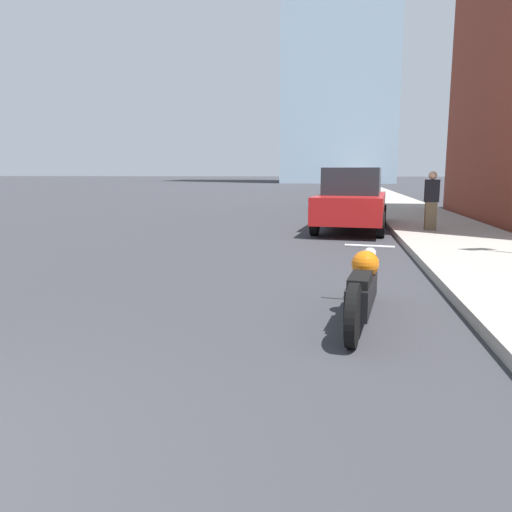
{
  "coord_description": "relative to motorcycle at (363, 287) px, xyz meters",
  "views": [
    {
      "loc": [
        2.95,
        -1.47,
        1.68
      ],
      "look_at": [
        1.82,
        5.45,
        0.5
      ],
      "focal_mm": 35.0,
      "sensor_mm": 36.0,
      "label": 1
    }
  ],
  "objects": [
    {
      "name": "parked_car_white",
      "position": [
        -0.04,
        54.67,
        0.48
      ],
      "size": [
        1.92,
        4.15,
        1.76
      ],
      "rotation": [
        0.0,
        0.0,
        -0.01
      ],
      "color": "silver",
      "rests_on": "ground_plane"
    },
    {
      "name": "sidewalk",
      "position": [
        2.65,
        35.81,
        -0.31
      ],
      "size": [
        2.92,
        240.0,
        0.15
      ],
      "color": "#9E998E",
      "rests_on": "ground_plane"
    },
    {
      "name": "parked_car_silver",
      "position": [
        -0.23,
        44.16,
        0.49
      ],
      "size": [
        2.19,
        3.94,
        1.76
      ],
      "rotation": [
        0.0,
        0.0,
        -0.08
      ],
      "color": "#BCBCC1",
      "rests_on": "ground_plane"
    },
    {
      "name": "parked_car_yellow",
      "position": [
        -0.14,
        32.16,
        0.46
      ],
      "size": [
        2.1,
        4.07,
        1.71
      ],
      "rotation": [
        0.0,
        0.0,
        -0.08
      ],
      "color": "gold",
      "rests_on": "ground_plane"
    },
    {
      "name": "pedestrian",
      "position": [
        2.16,
        8.22,
        0.55
      ],
      "size": [
        0.36,
        0.22,
        1.56
      ],
      "color": "brown",
      "rests_on": "sidewalk"
    },
    {
      "name": "parked_car_black",
      "position": [
        -0.07,
        19.6,
        0.38
      ],
      "size": [
        1.88,
        3.82,
        1.54
      ],
      "rotation": [
        0.0,
        0.0,
        -0.01
      ],
      "color": "black",
      "rests_on": "ground_plane"
    },
    {
      "name": "parked_car_red",
      "position": [
        0.1,
        9.03,
        0.51
      ],
      "size": [
        2.26,
        4.73,
        1.8
      ],
      "rotation": [
        0.0,
        0.0,
        -0.1
      ],
      "color": "red",
      "rests_on": "ground_plane"
    },
    {
      "name": "motorcycle",
      "position": [
        0.0,
        0.0,
        0.0
      ],
      "size": [
        0.64,
        2.41,
        0.78
      ],
      "rotation": [
        0.0,
        0.0,
        -0.14
      ],
      "color": "black",
      "rests_on": "ground_plane"
    }
  ]
}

